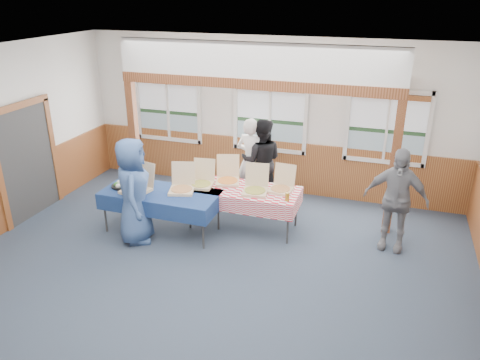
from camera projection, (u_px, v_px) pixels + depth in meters
name	position (u px, v px, depth m)	size (l,w,h in m)	color
floor	(208.00, 275.00, 7.12)	(8.00, 8.00, 0.00)	#2B3A46
ceiling	(202.00, 61.00, 5.90)	(8.00, 8.00, 0.00)	white
wall_back	(270.00, 117.00, 9.58)	(8.00, 8.00, 0.00)	silver
wall_front	(25.00, 348.00, 3.44)	(8.00, 8.00, 0.00)	silver
wainscot_back	(269.00, 165.00, 9.96)	(7.98, 0.05, 1.10)	brown
cased_opening	(27.00, 162.00, 8.67)	(0.06, 1.30, 2.10)	#303030
window_left	(168.00, 105.00, 10.18)	(1.56, 0.10, 1.46)	silver
window_mid	(270.00, 113.00, 9.51)	(1.56, 0.10, 1.46)	silver
window_right	(387.00, 123.00, 8.84)	(1.56, 0.10, 1.46)	silver
post_left	(135.00, 140.00, 9.41)	(0.15, 0.15, 2.40)	#542A12
post_right	(394.00, 169.00, 7.95)	(0.15, 0.15, 2.40)	#542A12
cross_beam	(254.00, 84.00, 8.18)	(5.15, 0.18, 0.18)	#542A12
table_left	(161.00, 195.00, 8.16)	(2.17, 1.24, 0.76)	#303030
table_right	(243.00, 191.00, 8.29)	(2.02, 0.97, 0.76)	#303030
pizza_box_a	(137.00, 188.00, 8.13)	(0.54, 0.61, 0.47)	#D4B98D
pizza_box_b	(182.00, 187.00, 8.16)	(0.54, 0.60, 0.45)	#D4B98D
pizza_box_c	(202.00, 182.00, 8.38)	(0.45, 0.53, 0.43)	#D4B98D
pizza_box_d	(228.00, 179.00, 8.52)	(0.55, 0.61, 0.45)	#D4B98D
pizza_box_e	(255.00, 189.00, 8.10)	(0.48, 0.56, 0.45)	#D4B98D
pizza_box_f	(281.00, 187.00, 8.18)	(0.42, 0.50, 0.42)	#D4B98D
veggie_tray	(123.00, 185.00, 8.35)	(0.40, 0.40, 0.09)	black
drink_glass	(287.00, 197.00, 7.77)	(0.07, 0.07, 0.15)	#956A18
woman_white	(251.00, 160.00, 9.35)	(0.63, 0.41, 1.72)	silver
woman_black	(262.00, 161.00, 9.31)	(0.83, 0.65, 1.70)	black
man_blue	(134.00, 191.00, 7.78)	(0.90, 0.58, 1.83)	#365388
person_grey	(396.00, 200.00, 7.56)	(1.03, 0.43, 1.75)	gray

